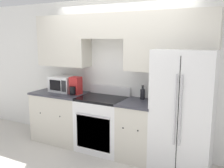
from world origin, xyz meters
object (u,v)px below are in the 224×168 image
object	(u,v)px
bottle	(143,94)
refrigerator	(184,110)
microwave	(63,84)
oven_range	(102,123)

from	to	relation	value
bottle	refrigerator	bearing A→B (deg)	-12.87
microwave	bottle	xyz separation A→B (m)	(1.56, 0.11, -0.05)
refrigerator	microwave	xyz separation A→B (m)	(-2.26, 0.05, 0.19)
oven_range	bottle	world-z (taller)	bottle
microwave	refrigerator	bearing A→B (deg)	-1.34
microwave	bottle	bearing A→B (deg)	3.98
refrigerator	bottle	xyz separation A→B (m)	(-0.70, 0.16, 0.14)
oven_range	bottle	distance (m)	0.88
refrigerator	bottle	size ratio (longest dim) A/B	7.62
refrigerator	microwave	size ratio (longest dim) A/B	3.94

